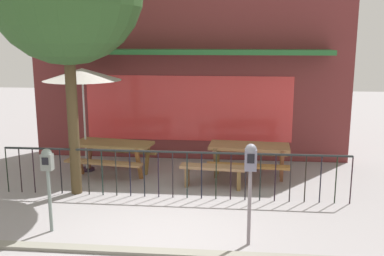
# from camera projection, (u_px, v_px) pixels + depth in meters

# --- Properties ---
(ground) EXTENTS (40.00, 40.00, 0.00)m
(ground) POSITION_uv_depth(u_px,v_px,m) (159.00, 232.00, 7.33)
(ground) COLOR gray
(pub_storefront) EXTENTS (8.26, 1.31, 5.18)m
(pub_storefront) POSITION_uv_depth(u_px,v_px,m) (189.00, 60.00, 11.47)
(pub_storefront) COLOR #49161B
(pub_storefront) RESTS_ON ground
(patio_fence_front) EXTENTS (6.97, 0.04, 0.97)m
(patio_fence_front) POSITION_uv_depth(u_px,v_px,m) (173.00, 166.00, 8.79)
(patio_fence_front) COLOR black
(patio_fence_front) RESTS_ON ground
(picnic_table_left) EXTENTS (1.98, 1.61, 0.79)m
(picnic_table_left) POSITION_uv_depth(u_px,v_px,m) (113.00, 149.00, 10.29)
(picnic_table_left) COLOR olive
(picnic_table_left) RESTS_ON ground
(picnic_table_right) EXTENTS (1.89, 1.48, 0.79)m
(picnic_table_right) POSITION_uv_depth(u_px,v_px,m) (249.00, 152.00, 10.05)
(picnic_table_right) COLOR #91633E
(picnic_table_right) RESTS_ON ground
(patio_umbrella) EXTENTS (1.81, 1.81, 2.47)m
(patio_umbrella) POSITION_uv_depth(u_px,v_px,m) (82.00, 75.00, 10.26)
(patio_umbrella) COLOR black
(patio_umbrella) RESTS_ON ground
(patio_bench) EXTENTS (1.42, 0.45, 0.48)m
(patio_bench) POSITION_uv_depth(u_px,v_px,m) (213.00, 172.00, 9.45)
(patio_bench) COLOR #9C744F
(patio_bench) RESTS_ON ground
(parking_meter_near) EXTENTS (0.18, 0.17, 1.62)m
(parking_meter_near) POSITION_uv_depth(u_px,v_px,m) (250.00, 168.00, 6.65)
(parking_meter_near) COLOR slate
(parking_meter_near) RESTS_ON ground
(parking_meter_far) EXTENTS (0.18, 0.17, 1.42)m
(parking_meter_far) POSITION_uv_depth(u_px,v_px,m) (47.00, 168.00, 7.16)
(parking_meter_far) COLOR slate
(parking_meter_far) RESTS_ON ground
(curb_edge) EXTENTS (11.57, 0.20, 0.11)m
(curb_edge) POSITION_uv_depth(u_px,v_px,m) (151.00, 254.00, 6.61)
(curb_edge) COLOR gray
(curb_edge) RESTS_ON ground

